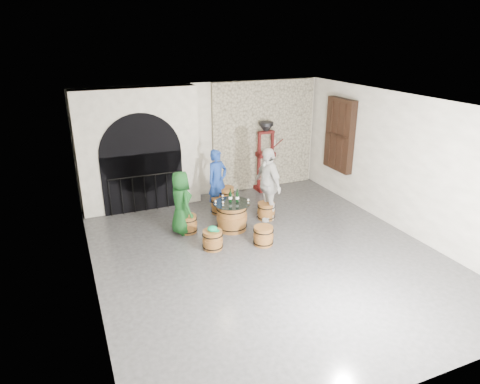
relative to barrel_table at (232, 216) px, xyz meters
name	(u,v)px	position (x,y,z in m)	size (l,w,h in m)	color
ground	(267,255)	(0.22, -1.48, -0.34)	(8.00, 8.00, 0.00)	#303033
wall_back	(205,141)	(0.22, 2.52, 1.26)	(8.00, 8.00, 0.00)	silver
wall_front	(419,288)	(0.22, -5.48, 1.26)	(8.00, 8.00, 0.00)	silver
wall_left	(86,212)	(-3.28, -1.48, 1.26)	(8.00, 8.00, 0.00)	silver
wall_right	(405,165)	(3.72, -1.48, 1.26)	(8.00, 8.00, 0.00)	silver
ceiling	(271,105)	(0.22, -1.48, 2.86)	(8.00, 8.00, 0.00)	beige
stone_facing_panel	(264,135)	(2.02, 2.46, 1.26)	(3.20, 0.12, 3.18)	#AFA68B
arched_opening	(139,150)	(-1.68, 2.26, 1.24)	(3.10, 0.60, 3.19)	silver
shuttered_window	(339,135)	(3.60, 0.92, 1.46)	(0.23, 1.10, 2.00)	black
barrel_table	(232,216)	(0.00, 0.00, 0.00)	(0.89, 0.89, 0.69)	brown
barrel_stool_left	(188,224)	(-1.02, 0.27, -0.13)	(0.46, 0.46, 0.43)	brown
barrel_stool_far	(220,205)	(0.08, 1.06, -0.13)	(0.46, 0.46, 0.43)	brown
barrel_stool_right	(266,211)	(1.03, 0.23, -0.13)	(0.46, 0.46, 0.43)	brown
barrel_stool_near_right	(263,236)	(0.35, -1.00, -0.13)	(0.46, 0.46, 0.43)	brown
barrel_stool_near_left	(213,240)	(-0.76, -0.74, -0.13)	(0.46, 0.46, 0.43)	brown
green_cap	(213,229)	(-0.75, -0.74, 0.13)	(0.26, 0.22, 0.12)	#0C8850
person_green	(181,203)	(-1.15, 0.30, 0.42)	(0.74, 0.48, 1.52)	#113F17
person_blue	(217,181)	(0.09, 1.22, 0.49)	(0.61, 0.40, 1.67)	navy
person_white	(268,184)	(1.06, 0.24, 0.59)	(1.09, 0.45, 1.85)	beige
wine_bottle_left	(230,196)	(0.00, 0.09, 0.48)	(0.08, 0.08, 0.32)	black
wine_bottle_center	(237,197)	(0.15, 0.01, 0.48)	(0.08, 0.08, 0.32)	black
wine_bottle_right	(230,197)	(-0.01, 0.08, 0.48)	(0.08, 0.08, 0.32)	black
tasting_glass_a	(223,203)	(-0.24, -0.06, 0.40)	(0.05, 0.05, 0.10)	#A45C1F
tasting_glass_b	(238,199)	(0.18, 0.03, 0.40)	(0.05, 0.05, 0.10)	#A45C1F
tasting_glass_c	(223,197)	(-0.11, 0.33, 0.40)	(0.05, 0.05, 0.10)	#A45C1F
tasting_glass_d	(232,196)	(0.11, 0.27, 0.40)	(0.05, 0.05, 0.10)	#A45C1F
tasting_glass_e	(248,201)	(0.35, -0.16, 0.40)	(0.05, 0.05, 0.10)	#A45C1F
tasting_glass_f	(216,202)	(-0.39, 0.05, 0.40)	(0.05, 0.05, 0.10)	#A45C1F
side_barrel	(226,198)	(0.33, 1.25, -0.04)	(0.46, 0.46, 0.61)	brown
corking_press	(266,151)	(1.96, 2.17, 0.85)	(0.85, 0.47, 2.05)	#470F0B
control_box	(272,143)	(2.27, 2.38, 1.01)	(0.18, 0.10, 0.22)	silver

